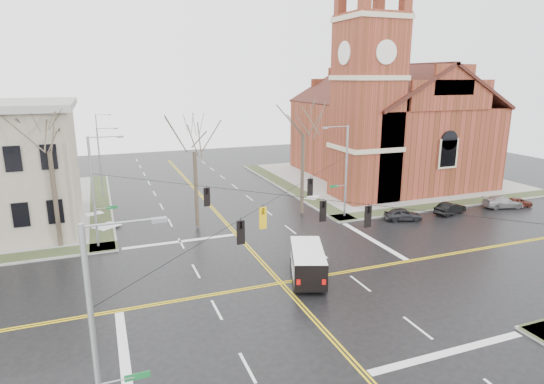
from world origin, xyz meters
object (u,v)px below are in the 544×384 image
object	(u,v)px
cargo_van	(307,260)
tree_ne	(303,129)
church	(384,117)
streetlight_north_a	(101,160)
parked_car_d	(518,202)
tree_nw_far	(49,145)
parked_car_a	(403,214)
streetlight_north_b	(99,138)
signal_pole_ne	(345,169)
parked_car_b	(450,208)
signal_pole_nw	(95,189)
signal_pole_sw	(99,342)
parked_car_c	(503,202)
tree_nw_near	(194,147)

from	to	relation	value
cargo_van	tree_ne	world-z (taller)	tree_ne
church	cargo_van	distance (m)	34.16
streetlight_north_a	tree_ne	world-z (taller)	tree_ne
church	parked_car_d	xyz separation A→B (m)	(6.07, -16.68, -7.90)
tree_nw_far	parked_car_a	bearing A→B (deg)	-7.70
church	streetlight_north_b	distance (m)	42.53
signal_pole_ne	parked_car_b	size ratio (longest dim) A/B	2.41
signal_pole_nw	parked_car_b	world-z (taller)	signal_pole_nw
signal_pole_sw	streetlight_north_a	distance (m)	39.51
parked_car_c	tree_nw_near	bearing A→B (deg)	93.34
parked_car_b	tree_nw_near	world-z (taller)	tree_nw_near
signal_pole_ne	tree_nw_near	xyz separation A→B (m)	(-14.13, 2.20, 2.62)
signal_pole_ne	parked_car_b	distance (m)	11.96
signal_pole_ne	streetlight_north_a	size ratio (longest dim) A/B	1.12
signal_pole_nw	parked_car_b	xyz separation A→B (m)	(33.40, -2.92, -4.34)
streetlight_north_a	parked_car_c	xyz separation A→B (m)	(39.67, -19.55, -3.85)
signal_pole_nw	parked_car_a	world-z (taller)	signal_pole_nw
signal_pole_sw	parked_car_a	distance (m)	34.44
cargo_van	tree_nw_far	xyz separation A→B (m)	(-16.47, 12.46, 7.22)
signal_pole_ne	parked_car_a	xyz separation A→B (m)	(5.00, -2.92, -4.34)
signal_pole_sw	cargo_van	bearing A→B (deg)	41.28
signal_pole_sw	tree_nw_near	xyz separation A→B (m)	(8.51, 25.20, 2.62)
signal_pole_ne	tree_nw_near	world-z (taller)	tree_nw_near
parked_car_b	tree_ne	world-z (taller)	tree_ne
signal_pole_nw	streetlight_north_a	distance (m)	16.52
church	signal_pole_sw	world-z (taller)	church
church	tree_nw_near	bearing A→B (deg)	-158.10
signal_pole_nw	streetlight_north_b	bearing A→B (deg)	88.95
signal_pole_ne	tree_nw_far	world-z (taller)	tree_nw_far
signal_pole_sw	tree_nw_near	size ratio (longest dim) A/B	0.86
signal_pole_nw	tree_ne	size ratio (longest dim) A/B	0.75
signal_pole_nw	streetlight_north_b	size ratio (longest dim) A/B	1.12
signal_pole_ne	church	bearing A→B (deg)	44.66
cargo_van	parked_car_b	size ratio (longest dim) A/B	1.59
signal_pole_nw	cargo_van	xyz separation A→B (m)	(13.40, -11.23, -3.70)
church	tree_ne	world-z (taller)	church
church	tree_nw_near	distance (m)	29.73
church	tree_ne	bearing A→B (deg)	-147.36
cargo_van	tree_ne	distance (m)	16.73
cargo_van	parked_car_d	bearing A→B (deg)	35.83
parked_car_d	tree_ne	bearing A→B (deg)	82.52
parked_car_d	tree_nw_near	world-z (taller)	tree_nw_near
parked_car_d	tree_nw_near	size ratio (longest dim) A/B	0.30
signal_pole_nw	tree_nw_far	size ratio (longest dim) A/B	0.77
signal_pole_nw	church	bearing A→B (deg)	20.21
cargo_van	signal_pole_nw	bearing A→B (deg)	160.63
streetlight_north_b	tree_ne	size ratio (longest dim) A/B	0.67
parked_car_d	tree_ne	distance (m)	24.97
parked_car_b	parked_car_d	distance (m)	8.77
streetlight_north_b	parked_car_b	bearing A→B (deg)	-50.29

